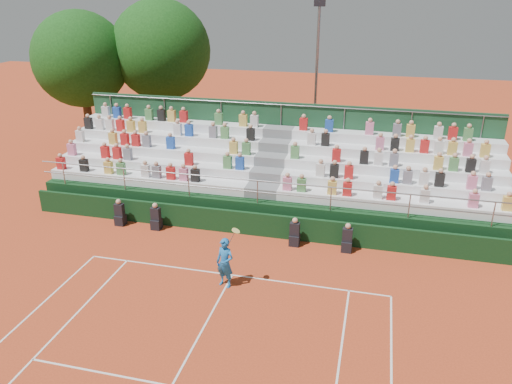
% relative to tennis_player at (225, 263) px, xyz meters
% --- Properties ---
extents(ground, '(90.00, 90.00, 0.00)m').
position_rel_tennis_player_xyz_m(ground, '(0.04, 0.68, -0.89)').
color(ground, '#BC421F').
rests_on(ground, ground).
extents(courtside_wall, '(20.00, 0.15, 1.00)m').
position_rel_tennis_player_xyz_m(courtside_wall, '(0.04, 3.88, -0.39)').
color(courtside_wall, black).
rests_on(courtside_wall, ground).
extents(line_officials, '(10.02, 0.40, 1.19)m').
position_rel_tennis_player_xyz_m(line_officials, '(-1.07, 3.43, -0.42)').
color(line_officials, black).
rests_on(line_officials, ground).
extents(grandstand, '(20.00, 5.20, 4.40)m').
position_rel_tennis_player_xyz_m(grandstand, '(0.03, 7.12, 0.19)').
color(grandstand, black).
rests_on(grandstand, ground).
extents(tennis_player, '(0.90, 0.60, 2.22)m').
position_rel_tennis_player_xyz_m(tennis_player, '(0.00, 0.00, 0.00)').
color(tennis_player, '#186AB7').
rests_on(tennis_player, ground).
extents(tree_west, '(5.73, 5.73, 8.30)m').
position_rel_tennis_player_xyz_m(tree_west, '(-13.17, 13.45, 4.52)').
color(tree_west, '#362513').
rests_on(tree_west, ground).
extents(tree_east, '(6.12, 6.12, 8.91)m').
position_rel_tennis_player_xyz_m(tree_east, '(-8.87, 15.59, 4.94)').
color(tree_east, '#362513').
rests_on(tree_east, ground).
extents(floodlight_mast, '(0.60, 0.25, 8.85)m').
position_rel_tennis_player_xyz_m(floodlight_mast, '(0.96, 14.61, 4.21)').
color(floodlight_mast, gray).
rests_on(floodlight_mast, ground).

